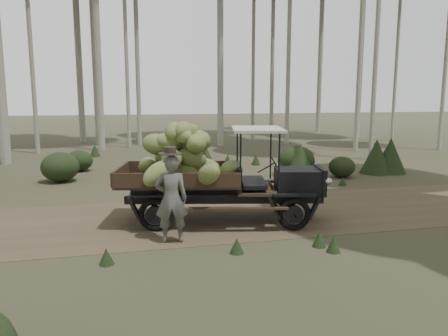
{
  "coord_description": "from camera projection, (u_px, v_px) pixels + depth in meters",
  "views": [
    {
      "loc": [
        -1.21,
        -9.96,
        2.88
      ],
      "look_at": [
        1.08,
        -0.39,
        1.25
      ],
      "focal_mm": 35.0,
      "sensor_mm": 36.0,
      "label": 1
    }
  ],
  "objects": [
    {
      "name": "ground",
      "position": [
        176.0,
        219.0,
        10.31
      ],
      "size": [
        120.0,
        120.0,
        0.0
      ],
      "primitive_type": "plane",
      "color": "#473D2B",
      "rests_on": "ground"
    },
    {
      "name": "dirt_track",
      "position": [
        176.0,
        219.0,
        10.31
      ],
      "size": [
        70.0,
        4.0,
        0.01
      ],
      "primitive_type": "cube",
      "color": "brown",
      "rests_on": "ground"
    },
    {
      "name": "banana_truck",
      "position": [
        203.0,
        164.0,
        9.93
      ],
      "size": [
        4.94,
        2.64,
        2.39
      ],
      "rotation": [
        0.0,
        0.0,
        -0.22
      ],
      "color": "black",
      "rests_on": "ground"
    },
    {
      "name": "farmer",
      "position": [
        171.0,
        198.0,
        8.56
      ],
      "size": [
        0.68,
        0.52,
        1.91
      ],
      "rotation": [
        0.0,
        0.0,
        3.04
      ],
      "color": "#55524E",
      "rests_on": "ground"
    },
    {
      "name": "undergrowth",
      "position": [
        305.0,
        217.0,
        8.43
      ],
      "size": [
        22.98,
        24.49,
        1.38
      ],
      "color": "#233319",
      "rests_on": "ground"
    }
  ]
}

